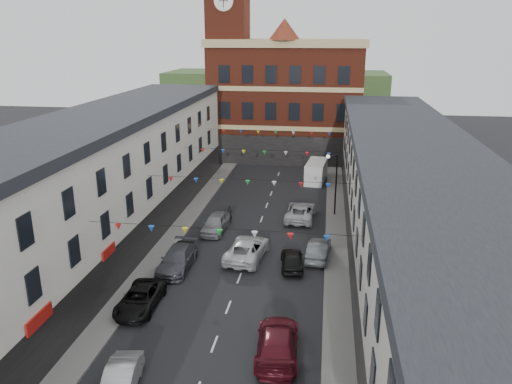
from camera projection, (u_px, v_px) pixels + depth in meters
The scene contains 20 objects.
ground at pixel (239, 278), 35.56m from camera, with size 160.00×160.00×0.00m, color black.
pavement_left at pixel (156, 259), 38.37m from camera, with size 1.80×64.00×0.15m, color #605E5B.
pavement_right at pixel (337, 271), 36.49m from camera, with size 1.80×64.00×0.15m, color #605E5B.
terrace_left at pixel (83, 195), 36.49m from camera, with size 8.40×56.00×10.70m.
terrace_right at pixel (414, 218), 33.43m from camera, with size 8.40×56.00×9.70m.
civic_building at pixel (287, 98), 68.89m from camera, with size 20.60×13.30×18.50m.
clock_tower at pixel (228, 48), 65.08m from camera, with size 5.60×5.60×30.00m.
distant_hill at pixel (276, 99), 93.08m from camera, with size 40.00×14.00×10.00m, color #325226.
street_lamp at pixel (334, 176), 46.69m from camera, with size 1.10×0.36×6.00m.
car_left_b at pixel (120, 381), 24.02m from camera, with size 1.45×4.15×1.37m, color #A2A7AA.
car_left_c at pixel (140, 299), 31.51m from camera, with size 2.23×4.83×1.34m, color black.
car_left_d at pixel (177, 259), 36.85m from camera, with size 2.15×5.29×1.53m, color #45464D.
car_left_e at pixel (215, 223), 43.73m from camera, with size 1.85×4.60×1.57m, color gray.
car_right_c at pixel (277, 342), 26.84m from camera, with size 2.25×5.54×1.61m, color #52101A.
car_right_d at pixel (292, 260), 36.93m from camera, with size 1.62×4.04×1.37m, color black.
car_right_e at pixel (319, 250), 38.53m from camera, with size 1.54×4.40×1.45m, color #55595D.
car_right_f at pixel (300, 211), 46.71m from camera, with size 2.56×5.55×1.54m, color #B0B2B5.
moving_car at pixel (247, 249), 38.52m from camera, with size 2.64×5.73×1.59m, color silver.
white_van at pixel (316, 172), 58.64m from camera, with size 2.06×5.37×2.37m, color silver.
pedestrian at pixel (230, 214), 45.93m from camera, with size 0.58×0.38×1.59m, color black.
Camera 1 is at (5.77, -31.53, 16.64)m, focal length 35.00 mm.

